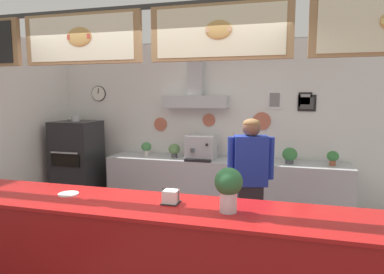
{
  "coord_description": "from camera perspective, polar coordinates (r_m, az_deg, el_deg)",
  "views": [
    {
      "loc": [
        1.21,
        -2.99,
        1.93
      ],
      "look_at": [
        0.18,
        0.79,
        1.43
      ],
      "focal_mm": 31.49,
      "sensor_mm": 36.0,
      "label": 1
    }
  ],
  "objects": [
    {
      "name": "potted_sage",
      "position": [
        5.78,
        -7.74,
        -1.81
      ],
      "size": [
        0.17,
        0.17,
        0.24
      ],
      "color": "beige",
      "rests_on": "back_prep_counter"
    },
    {
      "name": "back_wall_assembly",
      "position": [
        5.62,
        2.67,
        2.87
      ],
      "size": [
        5.62,
        2.89,
        2.81
      ],
      "color": "#9E9E99",
      "rests_on": "ground_plane"
    },
    {
      "name": "espresso_machine",
      "position": [
        5.45,
        1.56,
        -1.78
      ],
      "size": [
        0.46,
        0.48,
        0.39
      ],
      "color": "#B7BABF",
      "rests_on": "back_prep_counter"
    },
    {
      "name": "service_counter",
      "position": [
        3.19,
        -9.34,
        -19.5
      ],
      "size": [
        4.58,
        0.72,
        1.0
      ],
      "color": "maroon",
      "rests_on": "ground_plane"
    },
    {
      "name": "pizza_oven",
      "position": [
        6.21,
        -18.82,
        -4.23
      ],
      "size": [
        0.71,
        0.69,
        1.58
      ],
      "color": "#232326",
      "rests_on": "ground_plane"
    },
    {
      "name": "shop_worker",
      "position": [
        4.03,
        9.82,
        -7.6
      ],
      "size": [
        0.53,
        0.3,
        1.66
      ],
      "rotation": [
        0.0,
        0.0,
        3.37
      ],
      "color": "#232328",
      "rests_on": "ground_plane"
    },
    {
      "name": "potted_rosemary",
      "position": [
        5.61,
        -3.02,
        -2.15
      ],
      "size": [
        0.19,
        0.19,
        0.23
      ],
      "color": "#4C4C51",
      "rests_on": "back_prep_counter"
    },
    {
      "name": "basil_vase",
      "position": [
        2.69,
        6.2,
        -8.49
      ],
      "size": [
        0.22,
        0.22,
        0.36
      ],
      "color": "silver",
      "rests_on": "service_counter"
    },
    {
      "name": "potted_basil",
      "position": [
        5.31,
        16.22,
        -2.93
      ],
      "size": [
        0.22,
        0.22,
        0.24
      ],
      "color": "#4C4C51",
      "rests_on": "back_prep_counter"
    },
    {
      "name": "back_prep_counter",
      "position": [
        5.54,
        5.29,
        -8.45
      ],
      "size": [
        3.86,
        0.61,
        0.89
      ],
      "color": "#B7BABF",
      "rests_on": "ground_plane"
    },
    {
      "name": "napkin_holder",
      "position": [
        2.93,
        -3.61,
        -10.15
      ],
      "size": [
        0.15,
        0.14,
        0.13
      ],
      "color": "#262628",
      "rests_on": "service_counter"
    },
    {
      "name": "potted_oregano",
      "position": [
        5.4,
        22.74,
        -3.13
      ],
      "size": [
        0.17,
        0.17,
        0.22
      ],
      "color": "#9E563D",
      "rests_on": "back_prep_counter"
    },
    {
      "name": "condiment_plate",
      "position": [
        3.38,
        -20.21,
        -9.03
      ],
      "size": [
        0.19,
        0.19,
        0.01
      ],
      "color": "white",
      "rests_on": "service_counter"
    }
  ]
}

